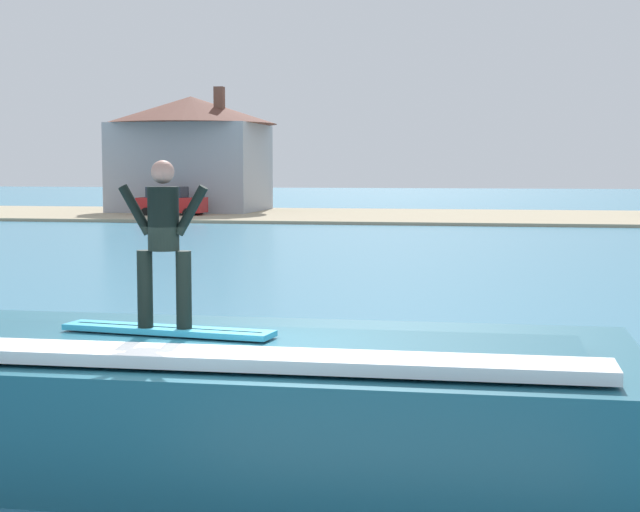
{
  "coord_description": "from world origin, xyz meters",
  "views": [
    {
      "loc": [
        2.73,
        -9.29,
        3.12
      ],
      "look_at": [
        -0.04,
        6.1,
        1.7
      ],
      "focal_mm": 55.85,
      "sensor_mm": 36.0,
      "label": 1
    }
  ],
  "objects_px": {
    "surfer": "(164,235)",
    "car_near_shore": "(171,202)",
    "house_with_chimney": "(191,148)",
    "surfboard": "(168,330)",
    "wave_crest": "(231,399)"
  },
  "relations": [
    {
      "from": "surfer",
      "to": "car_near_shore",
      "type": "xyz_separation_m",
      "value": [
        -16.03,
        47.57,
        -1.47
      ]
    },
    {
      "from": "car_near_shore",
      "to": "house_with_chimney",
      "type": "bearing_deg",
      "value": 95.03
    },
    {
      "from": "surfboard",
      "to": "car_near_shore",
      "type": "relative_size",
      "value": 0.59
    },
    {
      "from": "wave_crest",
      "to": "house_with_chimney",
      "type": "relative_size",
      "value": 0.75
    },
    {
      "from": "wave_crest",
      "to": "surfboard",
      "type": "bearing_deg",
      "value": -154.34
    },
    {
      "from": "wave_crest",
      "to": "house_with_chimney",
      "type": "height_order",
      "value": "house_with_chimney"
    },
    {
      "from": "surfer",
      "to": "house_with_chimney",
      "type": "distance_m",
      "value": 55.89
    },
    {
      "from": "surfer",
      "to": "house_with_chimney",
      "type": "height_order",
      "value": "house_with_chimney"
    },
    {
      "from": "house_with_chimney",
      "to": "surfboard",
      "type": "bearing_deg",
      "value": -72.75
    },
    {
      "from": "wave_crest",
      "to": "surfer",
      "type": "height_order",
      "value": "surfer"
    },
    {
      "from": "surfer",
      "to": "house_with_chimney",
      "type": "xyz_separation_m",
      "value": [
        -16.54,
        53.35,
        1.85
      ]
    },
    {
      "from": "car_near_shore",
      "to": "house_with_chimney",
      "type": "height_order",
      "value": "house_with_chimney"
    },
    {
      "from": "house_with_chimney",
      "to": "car_near_shore",
      "type": "bearing_deg",
      "value": -84.97
    },
    {
      "from": "surfer",
      "to": "house_with_chimney",
      "type": "bearing_deg",
      "value": 107.23
    },
    {
      "from": "wave_crest",
      "to": "house_with_chimney",
      "type": "distance_m",
      "value": 55.83
    }
  ]
}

